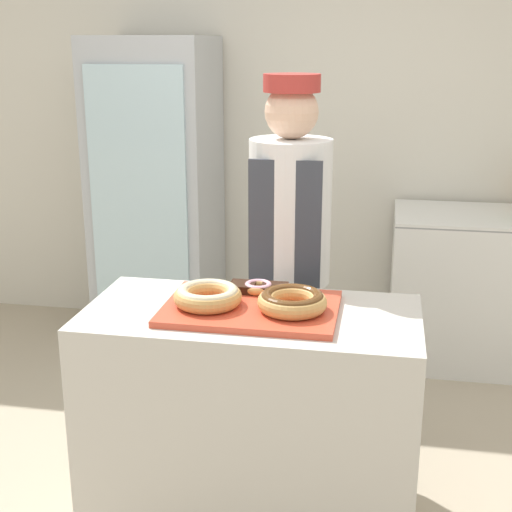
% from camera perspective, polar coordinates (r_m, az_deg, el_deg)
% --- Properties ---
extents(wall_back, '(8.00, 0.06, 2.70)m').
position_cam_1_polar(wall_back, '(4.54, 4.77, 10.64)').
color(wall_back, silver).
rests_on(wall_back, ground_plane).
extents(display_counter, '(1.22, 0.59, 0.89)m').
position_cam_1_polar(display_counter, '(2.77, -0.39, -13.12)').
color(display_counter, beige).
rests_on(display_counter, ground_plane).
extents(serving_tray, '(0.62, 0.44, 0.02)m').
position_cam_1_polar(serving_tray, '(2.57, -0.41, -4.22)').
color(serving_tray, '#D84C33').
rests_on(serving_tray, display_counter).
extents(donut_light_glaze, '(0.25, 0.25, 0.07)m').
position_cam_1_polar(donut_light_glaze, '(2.56, -3.88, -3.14)').
color(donut_light_glaze, tan).
rests_on(donut_light_glaze, serving_tray).
extents(donut_chocolate_glaze, '(0.25, 0.25, 0.07)m').
position_cam_1_polar(donut_chocolate_glaze, '(2.51, 2.92, -3.58)').
color(donut_chocolate_glaze, tan).
rests_on(donut_chocolate_glaze, serving_tray).
extents(donut_mini_center, '(0.12, 0.12, 0.04)m').
position_cam_1_polar(donut_mini_center, '(2.70, 0.18, -2.47)').
color(donut_mini_center, tan).
rests_on(donut_mini_center, serving_tray).
extents(brownie_back_left, '(0.10, 0.10, 0.03)m').
position_cam_1_polar(brownie_back_left, '(2.71, -1.08, -2.49)').
color(brownie_back_left, black).
rests_on(brownie_back_left, serving_tray).
extents(brownie_back_right, '(0.10, 0.10, 0.03)m').
position_cam_1_polar(brownie_back_right, '(2.69, 1.46, -2.64)').
color(brownie_back_right, black).
rests_on(brownie_back_right, serving_tray).
extents(baker_person, '(0.35, 0.35, 1.71)m').
position_cam_1_polar(baker_person, '(3.09, 2.68, -0.52)').
color(baker_person, '#4C4C51').
rests_on(baker_person, ground_plane).
extents(beverage_fridge, '(0.69, 0.68, 1.86)m').
position_cam_1_polar(beverage_fridge, '(4.41, -7.91, 4.87)').
color(beverage_fridge, '#ADB2B7').
rests_on(beverage_fridge, ground_plane).
extents(chest_freezer, '(0.85, 0.65, 0.89)m').
position_cam_1_polar(chest_freezer, '(4.35, 16.38, -2.41)').
color(chest_freezer, white).
rests_on(chest_freezer, ground_plane).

